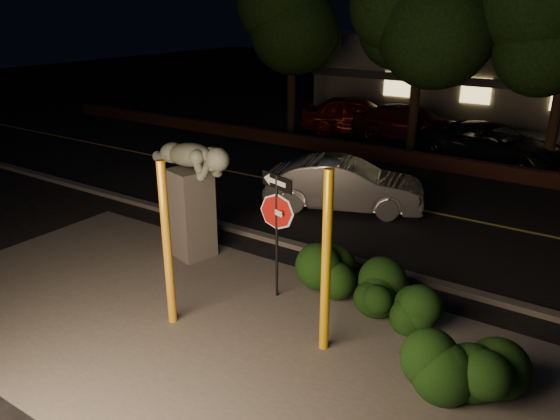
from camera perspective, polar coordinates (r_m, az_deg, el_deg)
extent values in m
plane|color=black|center=(18.65, 17.03, 2.79)|extent=(90.00, 90.00, 0.00)
cube|color=#4C4944|center=(9.57, -4.29, -13.86)|extent=(14.00, 6.00, 0.02)
cube|color=black|center=(15.93, 13.71, 0.13)|extent=(80.00, 8.00, 0.01)
cube|color=#CFBC53|center=(15.93, 13.72, 0.17)|extent=(80.00, 0.12, 0.00)
cube|color=#4C4944|center=(12.42, 6.90, -5.12)|extent=(80.00, 0.25, 0.12)
cube|color=#4C2618|center=(19.78, 18.26, 4.41)|extent=(40.00, 0.35, 0.50)
cube|color=black|center=(25.23, 21.95, 6.72)|extent=(40.00, 12.00, 0.01)
cube|color=gray|center=(32.70, 25.70, 12.64)|extent=(22.00, 10.00, 4.00)
cube|color=#333338|center=(27.70, 23.90, 11.80)|extent=(22.00, 0.20, 0.40)
cube|color=#FFD87F|center=(29.47, 12.13, 12.71)|extent=(1.40, 0.08, 1.20)
cube|color=#FFD87F|center=(28.23, 19.78, 11.65)|extent=(1.40, 0.08, 1.20)
cylinder|color=black|center=(24.21, 1.20, 12.18)|extent=(0.36, 0.36, 3.75)
ellipsoid|color=black|center=(23.95, 1.27, 20.46)|extent=(4.60, 4.60, 4.14)
cylinder|color=black|center=(21.91, 13.92, 11.37)|extent=(0.36, 0.36, 4.25)
cylinder|color=black|center=(20.38, 26.84, 8.76)|extent=(0.36, 0.36, 4.00)
cylinder|color=#F7A922|center=(9.65, -11.72, -3.66)|extent=(0.15, 0.15, 3.05)
cylinder|color=#F4B210|center=(8.72, 4.85, -5.64)|extent=(0.16, 0.16, 3.14)
cylinder|color=black|center=(10.41, -0.34, -2.96)|extent=(0.05, 0.05, 2.51)
cube|color=white|center=(10.21, -0.35, -0.19)|extent=(0.37, 0.14, 0.11)
cube|color=black|center=(10.01, -0.35, 2.93)|extent=(0.82, 0.28, 0.27)
cube|color=white|center=(10.01, -0.35, 2.93)|extent=(0.52, 0.18, 0.11)
cube|color=#4C4944|center=(12.41, -9.22, -0.37)|extent=(0.98, 0.98, 2.06)
sphere|color=gray|center=(11.06, -6.54, 5.27)|extent=(0.48, 0.48, 0.48)
ellipsoid|color=black|center=(10.71, 7.55, -6.55)|extent=(2.38, 1.71, 1.13)
ellipsoid|color=black|center=(10.19, 12.02, -8.80)|extent=(1.56, 0.91, 0.99)
ellipsoid|color=black|center=(8.72, 18.59, -14.64)|extent=(1.75, 1.34, 1.08)
imported|color=#ACACB1|center=(15.37, 6.73, 2.65)|extent=(4.62, 2.96, 1.44)
imported|color=maroon|center=(24.89, 8.01, 9.80)|extent=(5.30, 3.53, 1.68)
imported|color=#420C13|center=(24.04, 13.53, 8.79)|extent=(5.27, 2.70, 1.46)
imported|color=black|center=(21.17, 21.25, 6.41)|extent=(5.64, 3.43, 1.46)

